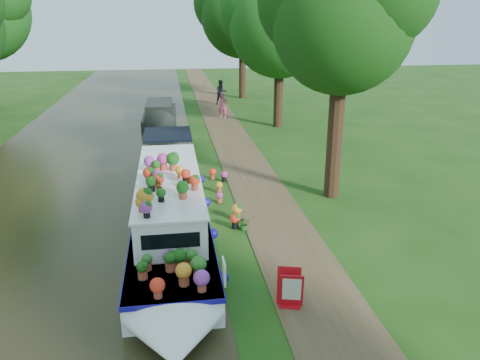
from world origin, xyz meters
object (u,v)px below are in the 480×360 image
object	(u,v)px
second_boat	(160,115)
sandwich_board	(290,290)
plant_boat	(170,206)
pedestrian_pink	(223,106)
pedestrian_dark	(221,92)

from	to	relation	value
second_boat	sandwich_board	world-z (taller)	second_boat
plant_boat	second_boat	xyz separation A→B (m)	(-0.50, 16.29, -0.30)
plant_boat	pedestrian_pink	xyz separation A→B (m)	(3.65, 16.95, 0.03)
sandwich_board	pedestrian_dark	distance (m)	26.84
second_boat	pedestrian_dark	xyz separation A→B (m)	(4.65, 5.97, 0.41)
plant_boat	pedestrian_dark	bearing A→B (deg)	79.44
sandwich_board	pedestrian_dark	xyz separation A→B (m)	(1.45, 26.79, 0.53)
plant_boat	pedestrian_dark	distance (m)	22.65
plant_boat	sandwich_board	world-z (taller)	plant_boat
second_boat	pedestrian_pink	bearing A→B (deg)	10.40
pedestrian_dark	second_boat	bearing A→B (deg)	-141.59
plant_boat	pedestrian_dark	xyz separation A→B (m)	(4.15, 22.26, 0.11)
plant_boat	second_boat	bearing A→B (deg)	91.76
pedestrian_pink	second_boat	bearing A→B (deg)	-151.59
plant_boat	pedestrian_dark	size ratio (longest dim) A/B	7.24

